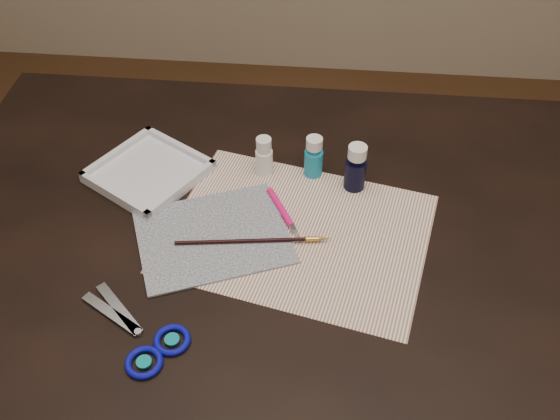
# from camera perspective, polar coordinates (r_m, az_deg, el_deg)

# --- Properties ---
(table) EXTENTS (1.30, 0.90, 0.75)m
(table) POSITION_cam_1_polar(r_m,az_deg,el_deg) (1.39, -0.00, -12.54)
(table) COLOR black
(table) RESTS_ON ground
(paper) EXTENTS (0.50, 0.43, 0.00)m
(paper) POSITION_cam_1_polar(r_m,az_deg,el_deg) (1.09, 1.68, -2.09)
(paper) COLOR white
(paper) RESTS_ON table
(canvas) EXTENTS (0.31, 0.28, 0.00)m
(canvas) POSITION_cam_1_polar(r_m,az_deg,el_deg) (1.09, -6.16, -2.36)
(canvas) COLOR #131A33
(canvas) RESTS_ON paper
(paint_bottle_white) EXTENTS (0.04, 0.04, 0.08)m
(paint_bottle_white) POSITION_cam_1_polar(r_m,az_deg,el_deg) (1.18, -1.47, 4.97)
(paint_bottle_white) COLOR white
(paint_bottle_white) RESTS_ON table
(paint_bottle_cyan) EXTENTS (0.04, 0.04, 0.09)m
(paint_bottle_cyan) POSITION_cam_1_polar(r_m,az_deg,el_deg) (1.18, 3.10, 4.90)
(paint_bottle_cyan) COLOR #178AB1
(paint_bottle_cyan) RESTS_ON table
(paint_bottle_navy) EXTENTS (0.05, 0.05, 0.10)m
(paint_bottle_navy) POSITION_cam_1_polar(r_m,az_deg,el_deg) (1.15, 6.95, 3.88)
(paint_bottle_navy) COLOR black
(paint_bottle_navy) RESTS_ON table
(paintbrush) EXTENTS (0.27, 0.04, 0.01)m
(paintbrush) POSITION_cam_1_polar(r_m,az_deg,el_deg) (1.07, -2.44, -2.81)
(paintbrush) COLOR black
(paintbrush) RESTS_ON canvas
(craft_knife) EXTENTS (0.08, 0.14, 0.01)m
(craft_knife) POSITION_cam_1_polar(r_m,az_deg,el_deg) (1.11, 0.52, -0.57)
(craft_knife) COLOR #F51275
(craft_knife) RESTS_ON paper
(scissors) EXTENTS (0.24, 0.20, 0.01)m
(scissors) POSITION_cam_1_polar(r_m,az_deg,el_deg) (0.99, -13.90, -10.44)
(scissors) COLOR silver
(scissors) RESTS_ON table
(palette_tray) EXTENTS (0.25, 0.25, 0.02)m
(palette_tray) POSITION_cam_1_polar(r_m,az_deg,el_deg) (1.22, -11.93, 3.49)
(palette_tray) COLOR silver
(palette_tray) RESTS_ON table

